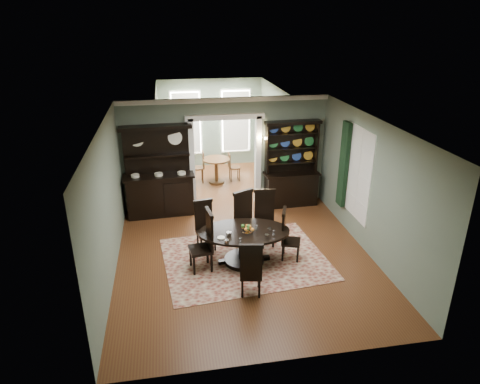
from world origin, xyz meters
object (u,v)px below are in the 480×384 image
object	(u,v)px
welsh_dresser	(291,175)
parlor_table	(216,167)
sideboard	(159,184)
dining_table	(244,240)

from	to	relation	value
welsh_dresser	parlor_table	size ratio (longest dim) A/B	2.73
sideboard	dining_table	bearing A→B (deg)	-61.21
dining_table	welsh_dresser	distance (m)	3.39
dining_table	sideboard	distance (m)	3.33
dining_table	welsh_dresser	size ratio (longest dim) A/B	0.85
dining_table	welsh_dresser	xyz separation A→B (m)	(1.83, 2.83, 0.33)
dining_table	welsh_dresser	bearing A→B (deg)	61.97
sideboard	welsh_dresser	bearing A→B (deg)	-2.83
parlor_table	welsh_dresser	bearing A→B (deg)	-46.72
sideboard	welsh_dresser	xyz separation A→B (m)	(3.58, 0.02, 0.02)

